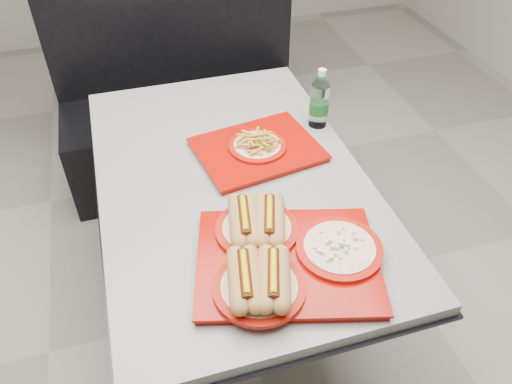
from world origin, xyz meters
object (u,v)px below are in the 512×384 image
object	(u,v)px
tray_near	(280,254)
water_bottle	(319,102)
diner_table	(233,210)
booth_bench	(184,104)
tray_far	(257,147)

from	to	relation	value
tray_near	water_bottle	world-z (taller)	water_bottle
diner_table	booth_bench	size ratio (longest dim) A/B	1.05
water_bottle	booth_bench	bearing A→B (deg)	114.64
tray_near	booth_bench	bearing A→B (deg)	91.22
tray_near	diner_table	bearing A→B (deg)	94.34
water_bottle	tray_far	bearing A→B (deg)	-158.25
diner_table	water_bottle	world-z (taller)	water_bottle
diner_table	water_bottle	xyz separation A→B (m)	(0.40, 0.21, 0.27)
booth_bench	tray_far	xyz separation A→B (m)	(0.12, -0.99, 0.37)
diner_table	water_bottle	distance (m)	0.53
tray_far	booth_bench	bearing A→B (deg)	97.12
tray_near	water_bottle	distance (m)	0.74
tray_far	diner_table	bearing A→B (deg)	-140.93
tray_near	tray_far	xyz separation A→B (m)	(0.09, 0.53, -0.02)
tray_near	water_bottle	bearing A→B (deg)	59.75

